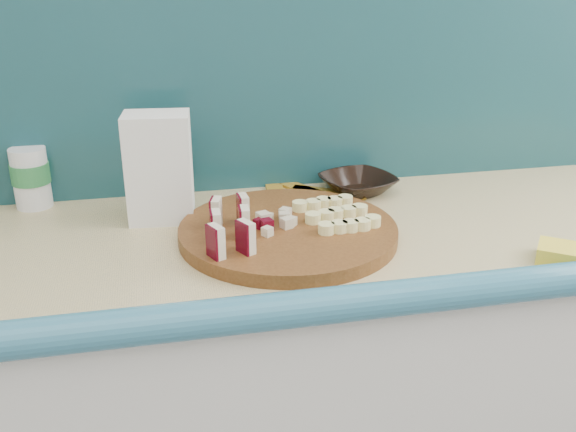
# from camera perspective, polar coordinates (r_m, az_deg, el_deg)

# --- Properties ---
(kitchen_counter) EXTENTS (2.20, 0.63, 0.91)m
(kitchen_counter) POSITION_cam_1_polar(r_m,az_deg,el_deg) (1.52, -2.14, -17.54)
(kitchen_counter) COLOR silver
(kitchen_counter) RESTS_ON ground
(backsplash) EXTENTS (2.20, 0.02, 0.50)m
(backsplash) POSITION_cam_1_polar(r_m,az_deg,el_deg) (1.48, -4.53, 11.78)
(backsplash) COLOR teal
(backsplash) RESTS_ON kitchen_counter
(cutting_board) EXTENTS (0.49, 0.49, 0.03)m
(cutting_board) POSITION_cam_1_polar(r_m,az_deg,el_deg) (1.25, 0.00, -1.41)
(cutting_board) COLOR #4F2910
(cutting_board) RESTS_ON kitchen_counter
(apple_wedges) EXTENTS (0.09, 0.18, 0.06)m
(apple_wedges) POSITION_cam_1_polar(r_m,az_deg,el_deg) (1.18, -5.18, -0.76)
(apple_wedges) COLOR beige
(apple_wedges) RESTS_ON cutting_board
(apple_chunks) EXTENTS (0.07, 0.07, 0.02)m
(apple_chunks) POSITION_cam_1_polar(r_m,az_deg,el_deg) (1.23, -1.10, -0.58)
(apple_chunks) COLOR beige
(apple_chunks) RESTS_ON cutting_board
(banana_slices) EXTENTS (0.15, 0.17, 0.02)m
(banana_slices) POSITION_cam_1_polar(r_m,az_deg,el_deg) (1.28, 4.34, 0.21)
(banana_slices) COLOR #FCF49A
(banana_slices) RESTS_ON cutting_board
(brown_bowl) EXTENTS (0.21, 0.21, 0.04)m
(brown_bowl) POSITION_cam_1_polar(r_m,az_deg,el_deg) (1.50, 6.23, 2.82)
(brown_bowl) COLOR black
(brown_bowl) RESTS_ON kitchen_counter
(flour_bag) EXTENTS (0.14, 0.11, 0.22)m
(flour_bag) POSITION_cam_1_polar(r_m,az_deg,el_deg) (1.34, -11.37, 4.23)
(flour_bag) COLOR white
(flour_bag) RESTS_ON kitchen_counter
(canister) EXTENTS (0.08, 0.08, 0.13)m
(canister) POSITION_cam_1_polar(r_m,az_deg,el_deg) (1.50, -21.90, 3.28)
(canister) COLOR white
(canister) RESTS_ON kitchen_counter
(sponge) EXTENTS (0.12, 0.12, 0.03)m
(sponge) POSITION_cam_1_polar(r_m,az_deg,el_deg) (1.26, 23.57, -3.18)
(sponge) COLOR yellow
(sponge) RESTS_ON kitchen_counter
(banana_peel) EXTENTS (0.24, 0.20, 0.01)m
(banana_peel) POSITION_cam_1_polar(r_m,az_deg,el_deg) (1.49, 1.35, 2.14)
(banana_peel) COLOR gold
(banana_peel) RESTS_ON kitchen_counter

